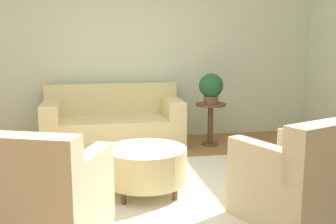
{
  "coord_description": "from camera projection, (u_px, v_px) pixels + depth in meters",
  "views": [
    {
      "loc": [
        -0.63,
        -3.52,
        1.48
      ],
      "look_at": [
        0.15,
        0.55,
        0.75
      ],
      "focal_mm": 42.0,
      "sensor_mm": 36.0,
      "label": 1
    }
  ],
  "objects": [
    {
      "name": "side_table",
      "position": [
        210.0,
        117.0,
        5.72
      ],
      "size": [
        0.44,
        0.44,
        0.62
      ],
      "color": "brown",
      "rests_on": "ground_plane"
    },
    {
      "name": "armchair_left",
      "position": [
        46.0,
        200.0,
        2.87
      ],
      "size": [
        0.99,
        1.02,
        0.89
      ],
      "color": "#C6B289",
      "rests_on": "rug"
    },
    {
      "name": "ottoman_table",
      "position": [
        146.0,
        165.0,
        3.87
      ],
      "size": [
        0.81,
        0.81,
        0.46
      ],
      "color": "beige",
      "rests_on": "rug"
    },
    {
      "name": "couch",
      "position": [
        114.0,
        124.0,
        5.66
      ],
      "size": [
        1.94,
        0.88,
        0.88
      ],
      "color": "beige",
      "rests_on": "ground_plane"
    },
    {
      "name": "wall_back",
      "position": [
        133.0,
        48.0,
        6.06
      ],
      "size": [
        9.09,
        0.12,
        2.8
      ],
      "color": "beige",
      "rests_on": "ground_plane"
    },
    {
      "name": "armchair_right",
      "position": [
        297.0,
        182.0,
        3.24
      ],
      "size": [
        0.99,
        1.02,
        0.89
      ],
      "color": "#C6B289",
      "rests_on": "rug"
    },
    {
      "name": "potted_plant_on_side_table",
      "position": [
        211.0,
        87.0,
        5.64
      ],
      "size": [
        0.35,
        0.35,
        0.43
      ],
      "color": "brown",
      "rests_on": "side_table"
    },
    {
      "name": "rug",
      "position": [
        163.0,
        198.0,
        3.78
      ],
      "size": [
        2.72,
        2.59,
        0.01
      ],
      "color": "beige",
      "rests_on": "ground_plane"
    },
    {
      "name": "ground_plane",
      "position": [
        163.0,
        199.0,
        3.78
      ],
      "size": [
        16.0,
        16.0,
        0.0
      ],
      "primitive_type": "plane",
      "color": "#996638"
    }
  ]
}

